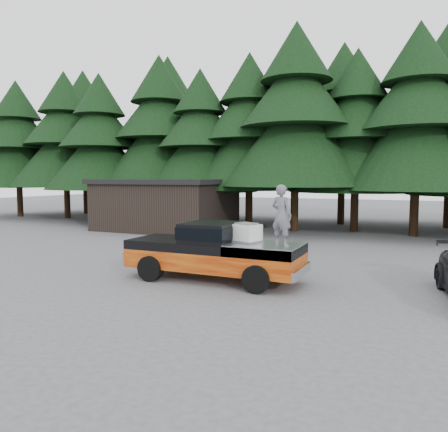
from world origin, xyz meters
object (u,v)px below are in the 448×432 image
at_px(pickup_truck, 214,260).
at_px(air_compressor, 247,234).
at_px(man_on_bed, 281,215).
at_px(utility_building, 166,204).

height_order(pickup_truck, air_compressor, air_compressor).
xyz_separation_m(pickup_truck, man_on_bed, (2.35, -0.19, 1.60)).
bearing_deg(air_compressor, pickup_truck, -155.56).
bearing_deg(utility_building, air_compressor, -48.66).
xyz_separation_m(man_on_bed, utility_building, (-11.54, 12.00, -0.59)).
relative_size(pickup_truck, utility_building, 0.71).
xyz_separation_m(air_compressor, man_on_bed, (1.24, -0.29, 0.65)).
bearing_deg(man_on_bed, pickup_truck, 12.76).
distance_m(pickup_truck, air_compressor, 1.46).
distance_m(air_compressor, man_on_bed, 1.43).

